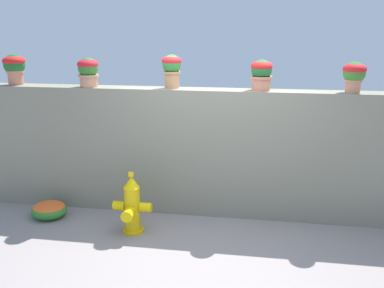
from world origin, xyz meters
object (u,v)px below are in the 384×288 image
potted_plant_4 (354,74)px  flower_bush_left (49,209)px  potted_plant_0 (14,66)px  potted_plant_3 (261,73)px  potted_plant_2 (172,67)px  potted_plant_1 (88,70)px  fire_hydrant (132,206)px

potted_plant_4 → flower_bush_left: potted_plant_4 is taller
flower_bush_left → potted_plant_0: bearing=138.3°
potted_plant_3 → potted_plant_4: size_ratio=1.04×
potted_plant_2 → potted_plant_3: 1.18m
potted_plant_0 → flower_bush_left: (0.62, -0.55, -1.89)m
potted_plant_1 → potted_plant_4: 3.45m
potted_plant_1 → potted_plant_2: potted_plant_2 is taller
potted_plant_0 → potted_plant_1: potted_plant_0 is taller
potted_plant_4 → potted_plant_2: bearing=178.9°
flower_bush_left → fire_hydrant: bearing=-10.5°
potted_plant_1 → potted_plant_4: (3.45, 0.02, 0.00)m
fire_hydrant → flower_bush_left: (-1.26, 0.23, -0.24)m
potted_plant_1 → potted_plant_2: 1.14m
potted_plant_0 → flower_bush_left: size_ratio=0.87×
potted_plant_2 → fire_hydrant: (-0.37, -0.79, -1.67)m
potted_plant_0 → flower_bush_left: potted_plant_0 is taller
potted_plant_4 → fire_hydrant: potted_plant_4 is taller
potted_plant_2 → potted_plant_0: bearing=-179.8°
potted_plant_1 → potted_plant_3: (2.32, 0.05, -0.00)m
flower_bush_left → potted_plant_4: bearing=7.4°
potted_plant_4 → fire_hydrant: bearing=-164.4°
potted_plant_0 → potted_plant_1: size_ratio=1.08×
potted_plant_2 → flower_bush_left: potted_plant_2 is taller
fire_hydrant → potted_plant_0: bearing=157.4°
potted_plant_1 → potted_plant_3: 2.32m
potted_plant_0 → fire_hydrant: bearing=-22.6°
fire_hydrant → potted_plant_2: bearing=64.8°
potted_plant_0 → potted_plant_2: potted_plant_2 is taller
potted_plant_0 → potted_plant_3: 3.43m
potted_plant_4 → flower_bush_left: size_ratio=0.78×
potted_plant_4 → potted_plant_3: bearing=178.7°
potted_plant_2 → potted_plant_4: (2.30, -0.04, -0.04)m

